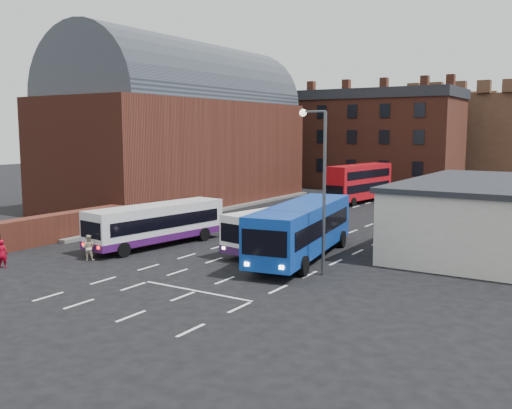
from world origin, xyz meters
The scene contains 13 objects.
ground centered at (0.00, 0.00, 0.00)m, with size 180.00×180.00×0.00m, color black.
railway_station centered at (-15.50, 21.00, 7.64)m, with size 12.00×28.00×16.00m.
forecourt_wall centered at (-10.20, 2.00, 0.90)m, with size 1.20×10.00×1.80m, color #602B1E.
cream_building centered at (15.00, 14.00, 2.16)m, with size 10.40×16.40×4.25m.
brick_terrace centered at (-6.00, 46.00, 5.50)m, with size 22.00×10.00×11.00m, color brown.
castle_keep centered at (6.00, 66.00, 6.00)m, with size 22.00×22.00×12.00m, color brown.
bus_white_outbound centered at (-3.48, 3.78, 1.55)m, with size 3.54×9.86×2.63m.
bus_white_inbound centered at (4.05, 7.19, 1.53)m, with size 3.75×9.73×2.59m.
bus_blue centered at (6.00, 5.36, 1.85)m, with size 4.48×11.77×3.14m.
bus_red_double centered at (-0.94, 31.11, 2.04)m, with size 3.39×9.78×3.83m.
street_lamp centered at (8.32, 2.77, 5.03)m, with size 1.67×0.59×8.34m.
pedestrian_red centered at (-6.51, -5.01, 0.76)m, with size 0.56×0.37×1.53m, color #A4041A.
pedestrian_beige centered at (-3.99, -1.36, 0.73)m, with size 0.71×0.55×1.46m, color #BDB394.
Camera 1 is at (20.73, -22.92, 7.28)m, focal length 40.00 mm.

